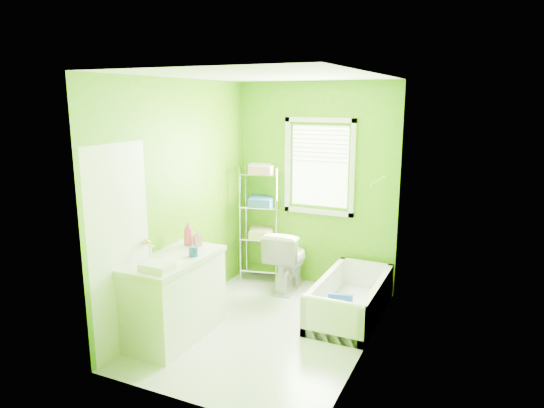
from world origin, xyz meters
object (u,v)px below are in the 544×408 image
at_px(vanity, 175,294).
at_px(wire_shelf_unit, 262,210).
at_px(bathtub, 349,304).
at_px(toilet, 287,259).

distance_m(vanity, wire_shelf_unit, 1.91).
bearing_deg(wire_shelf_unit, vanity, -92.73).
distance_m(bathtub, wire_shelf_unit, 1.75).
xyz_separation_m(bathtub, wire_shelf_unit, (-1.41, 0.67, 0.80)).
xyz_separation_m(bathtub, vanity, (-1.49, -1.17, 0.30)).
bearing_deg(wire_shelf_unit, toilet, -23.06).
xyz_separation_m(toilet, wire_shelf_unit, (-0.45, 0.19, 0.55)).
bearing_deg(vanity, toilet, 72.05).
height_order(bathtub, wire_shelf_unit, wire_shelf_unit).
bearing_deg(toilet, bathtub, 148.66).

